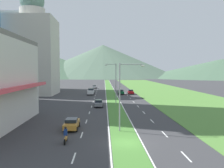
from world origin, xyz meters
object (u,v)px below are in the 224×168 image
car_4 (72,124)px  car_3 (94,87)px  car_1 (121,92)px  street_lamp_near (123,92)px  motorcycle_rider (66,136)px  car_2 (99,103)px  car_5 (131,92)px  street_lamp_mid (115,81)px  pickup_truck_0 (91,92)px

car_4 → car_3: bearing=-0.0°
car_1 → car_3: size_ratio=0.96×
street_lamp_near → motorcycle_rider: 9.25m
car_1 → car_2: (-6.86, -28.00, 0.00)m
car_2 → car_4: size_ratio=1.03×
car_1 → car_5: car_1 is taller
street_lamp_near → street_lamp_mid: (0.11, 25.16, 0.28)m
street_lamp_near → car_3: street_lamp_near is taller
street_lamp_near → pickup_truck_0: size_ratio=1.63×
street_lamp_near → street_lamp_mid: size_ratio=0.93×
car_2 → car_5: (10.13, 28.02, -0.02)m
car_1 → street_lamp_near: bearing=-3.8°
car_2 → car_5: car_2 is taller
car_1 → car_2: 28.83m
car_2 → pickup_truck_0: size_ratio=0.88×
car_3 → car_4: size_ratio=0.94×
car_2 → car_4: car_2 is taller
car_3 → pickup_truck_0: pickup_truck_0 is taller
car_1 → motorcycle_rider: motorcycle_rider is taller
street_lamp_near → car_1: 50.09m
street_lamp_near → pickup_truck_0: (-6.67, 48.56, -4.14)m
car_5 → motorcycle_rider: size_ratio=2.04×
car_4 → car_5: size_ratio=1.14×
car_5 → pickup_truck_0: size_ratio=0.76×
car_2 → car_3: size_ratio=1.10×
car_2 → pickup_truck_0: 26.95m
car_2 → motorcycle_rider: (-3.00, -26.62, -0.04)m
car_5 → street_lamp_near: bearing=-7.5°
street_lamp_mid → street_lamp_near: bearing=-90.3°
street_lamp_mid → car_3: bearing=97.5°
motorcycle_rider → car_1: bearing=-10.2°
car_2 → car_3: bearing=3.3°
street_lamp_mid → car_3: (-6.81, 51.83, -4.68)m
car_1 → pickup_truck_0: bearing=-82.9°
car_5 → motorcycle_rider: (-13.13, -54.64, -0.02)m
car_1 → pickup_truck_0: size_ratio=0.77×
car_2 → motorcycle_rider: bearing=173.6°
street_lamp_mid → car_2: size_ratio=1.98×
car_1 → car_3: car_1 is taller
street_lamp_mid → car_1: bearing=82.6°
car_3 → motorcycle_rider: motorcycle_rider is taller
street_lamp_near → car_4: (-6.74, 1.42, -4.37)m
street_lamp_near → pickup_truck_0: bearing=97.8°
car_4 → pickup_truck_0: (0.06, 47.14, 0.23)m
car_3 → car_1: bearing=-159.8°
street_lamp_mid → car_4: bearing=-106.1°
street_lamp_near → pickup_truck_0: 49.19m
street_lamp_near → car_1: street_lamp_near is taller
car_3 → car_5: bearing=-154.0°
motorcycle_rider → street_lamp_near: bearing=-53.6°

